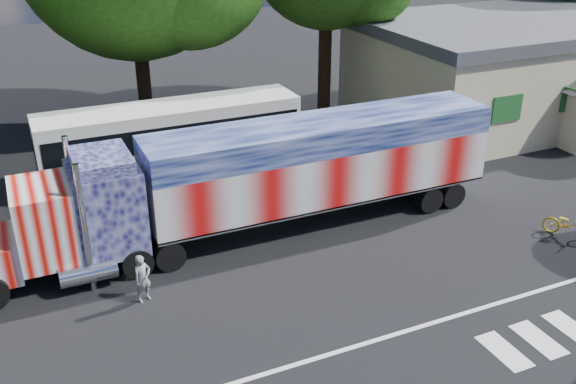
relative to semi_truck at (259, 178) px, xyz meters
name	(u,v)px	position (x,y,z in m)	size (l,w,h in m)	color
ground	(328,284)	(0.66, -3.95, -2.15)	(100.00, 100.00, 0.00)	black
lane_markings	(447,339)	(2.37, -7.72, -2.15)	(30.00, 2.67, 0.01)	silver
semi_truck	(259,178)	(0.00, 0.00, 0.00)	(19.61, 3.10, 4.18)	black
coach_bus	(172,140)	(-1.43, 6.25, -0.51)	(10.86, 2.53, 3.16)	silver
hall_building	(559,62)	(20.58, 6.90, 0.47)	(22.40, 12.80, 5.20)	beige
woman	(143,279)	(-4.73, -2.45, -1.39)	(0.55, 0.36, 1.52)	slate
bicycle	(570,225)	(9.84, -4.74, -1.68)	(0.63, 1.80, 0.95)	gold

